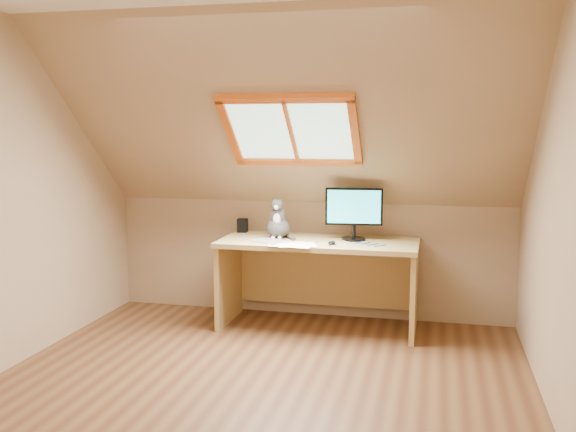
# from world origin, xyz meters

# --- Properties ---
(ground) EXTENTS (3.50, 3.50, 0.00)m
(ground) POSITION_xyz_m (0.00, 0.00, 0.00)
(ground) COLOR brown
(ground) RESTS_ON ground
(room_shell) EXTENTS (3.52, 3.52, 2.41)m
(room_shell) POSITION_xyz_m (0.00, -0.09, 1.43)
(room_shell) COLOR tan
(room_shell) RESTS_ON ground
(desk) EXTENTS (1.61, 0.70, 0.73)m
(desk) POSITION_xyz_m (0.15, 1.45, 0.51)
(desk) COLOR tan
(desk) RESTS_ON ground
(monitor) EXTENTS (0.46, 0.20, 0.43)m
(monitor) POSITION_xyz_m (0.43, 1.45, 0.98)
(monitor) COLOR black
(monitor) RESTS_ON desk
(cat) EXTENTS (0.21, 0.25, 0.36)m
(cat) POSITION_xyz_m (-0.20, 1.41, 0.86)
(cat) COLOR #3F3B38
(cat) RESTS_ON desk
(desk_speaker) EXTENTS (0.09, 0.09, 0.12)m
(desk_speaker) POSITION_xyz_m (-0.57, 1.63, 0.79)
(desk_speaker) COLOR black
(desk_speaker) RESTS_ON desk
(graphics_tablet) EXTENTS (0.31, 0.28, 0.01)m
(graphics_tablet) POSITION_xyz_m (-0.22, 1.21, 0.74)
(graphics_tablet) COLOR #B2B2B7
(graphics_tablet) RESTS_ON desk
(mouse) EXTENTS (0.06, 0.10, 0.03)m
(mouse) POSITION_xyz_m (0.29, 1.18, 0.75)
(mouse) COLOR black
(mouse) RESTS_ON desk
(papers) EXTENTS (0.35, 0.30, 0.01)m
(papers) POSITION_xyz_m (-0.01, 1.12, 0.74)
(papers) COLOR white
(papers) RESTS_ON desk
(cables) EXTENTS (0.51, 0.26, 0.01)m
(cables) POSITION_xyz_m (0.48, 1.26, 0.74)
(cables) COLOR silver
(cables) RESTS_ON desk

